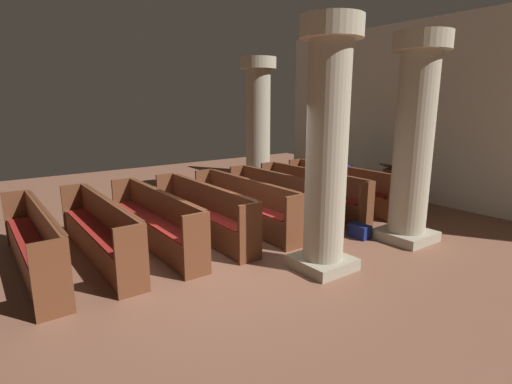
# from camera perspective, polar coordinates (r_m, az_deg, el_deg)

# --- Properties ---
(ground_plane) EXTENTS (19.20, 19.20, 0.00)m
(ground_plane) POSITION_cam_1_polar(r_m,az_deg,el_deg) (6.94, -4.39, -8.66)
(ground_plane) COLOR brown
(back_wall) EXTENTS (10.00, 0.16, 4.50)m
(back_wall) POSITION_cam_1_polar(r_m,az_deg,el_deg) (10.95, 23.94, 10.28)
(back_wall) COLOR silver
(back_wall) RESTS_ON ground
(pew_row_0) EXTENTS (3.26, 0.47, 0.98)m
(pew_row_0) POSITION_cam_1_polar(r_m,az_deg,el_deg) (10.02, 11.82, 0.97)
(pew_row_0) COLOR brown
(pew_row_0) RESTS_ON ground
(pew_row_1) EXTENTS (3.26, 0.46, 0.98)m
(pew_row_1) POSITION_cam_1_polar(r_m,az_deg,el_deg) (9.34, 7.89, 0.26)
(pew_row_1) COLOR brown
(pew_row_1) RESTS_ON ground
(pew_row_2) EXTENTS (3.26, 0.46, 0.98)m
(pew_row_2) POSITION_cam_1_polar(r_m,az_deg,el_deg) (8.72, 3.38, -0.55)
(pew_row_2) COLOR brown
(pew_row_2) RESTS_ON ground
(pew_row_3) EXTENTS (3.26, 0.47, 0.98)m
(pew_row_3) POSITION_cam_1_polar(r_m,az_deg,el_deg) (8.16, -1.80, -1.48)
(pew_row_3) COLOR brown
(pew_row_3) RESTS_ON ground
(pew_row_4) EXTENTS (3.26, 0.46, 0.98)m
(pew_row_4) POSITION_cam_1_polar(r_m,az_deg,el_deg) (7.67, -7.69, -2.52)
(pew_row_4) COLOR brown
(pew_row_4) RESTS_ON ground
(pew_row_5) EXTENTS (3.26, 0.46, 0.98)m
(pew_row_5) POSITION_cam_1_polar(r_m,az_deg,el_deg) (7.28, -14.29, -3.65)
(pew_row_5) COLOR brown
(pew_row_5) RESTS_ON ground
(pew_row_6) EXTENTS (3.26, 0.47, 0.98)m
(pew_row_6) POSITION_cam_1_polar(r_m,az_deg,el_deg) (7.01, -21.55, -4.84)
(pew_row_6) COLOR brown
(pew_row_6) RESTS_ON ground
(pew_row_7) EXTENTS (3.26, 0.46, 0.98)m
(pew_row_7) POSITION_cam_1_polar(r_m,az_deg,el_deg) (6.85, -29.30, -6.01)
(pew_row_7) COLOR brown
(pew_row_7) RESTS_ON ground
(pillar_aisle_side) EXTENTS (0.97, 0.97, 3.68)m
(pillar_aisle_side) POSITION_cam_1_polar(r_m,az_deg,el_deg) (7.67, 21.69, 7.26)
(pillar_aisle_side) COLOR #9F967E
(pillar_aisle_side) RESTS_ON ground
(pillar_far_side) EXTENTS (0.97, 0.97, 3.68)m
(pillar_far_side) POSITION_cam_1_polar(r_m,az_deg,el_deg) (11.13, 0.30, 9.65)
(pillar_far_side) COLOR #9F967E
(pillar_far_side) RESTS_ON ground
(pillar_aisle_rear) EXTENTS (0.89, 0.89, 3.68)m
(pillar_aisle_rear) POSITION_cam_1_polar(r_m,az_deg,el_deg) (5.92, 10.13, 6.56)
(pillar_aisle_rear) COLOR #9F967E
(pillar_aisle_rear) RESTS_ON ground
(lectern) EXTENTS (0.48, 0.45, 1.08)m
(lectern) POSITION_cam_1_polar(r_m,az_deg,el_deg) (10.21, 18.64, 0.40)
(lectern) COLOR brown
(lectern) RESTS_ON ground
(hymn_book) EXTENTS (0.15, 0.20, 0.03)m
(hymn_book) POSITION_cam_1_polar(r_m,az_deg,el_deg) (10.03, 12.95, 3.67)
(hymn_book) COLOR navy
(hymn_book) RESTS_ON pew_row_0
(kneeler_box_navy) EXTENTS (0.40, 0.24, 0.26)m
(kneeler_box_navy) POSITION_cam_1_polar(r_m,az_deg,el_deg) (7.86, 14.61, -5.43)
(kneeler_box_navy) COLOR navy
(kneeler_box_navy) RESTS_ON ground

